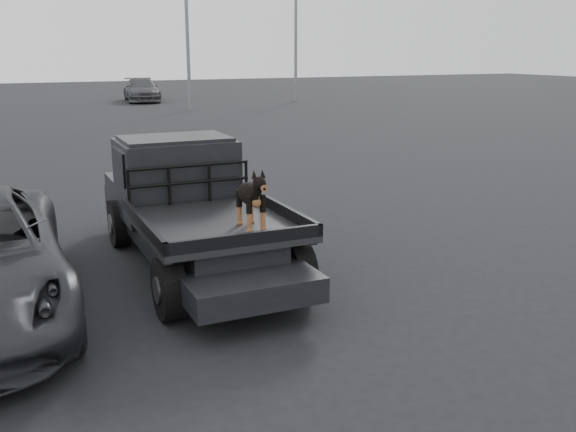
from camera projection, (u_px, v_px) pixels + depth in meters
name	position (u px, v px, depth m)	size (l,w,h in m)	color
ground	(244.00, 317.00, 7.67)	(120.00, 120.00, 0.00)	black
flatbed_ute	(195.00, 236.00, 9.33)	(2.00, 5.40, 0.92)	black
ute_cab	(176.00, 165.00, 9.94)	(1.72, 1.30, 0.88)	black
headache_rack	(190.00, 184.00, 9.32)	(1.80, 0.08, 0.55)	black
dog	(251.00, 199.00, 8.01)	(0.32, 0.60, 0.74)	black
distant_car_b	(142.00, 90.00, 39.04)	(1.94, 4.76, 1.38)	#444348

